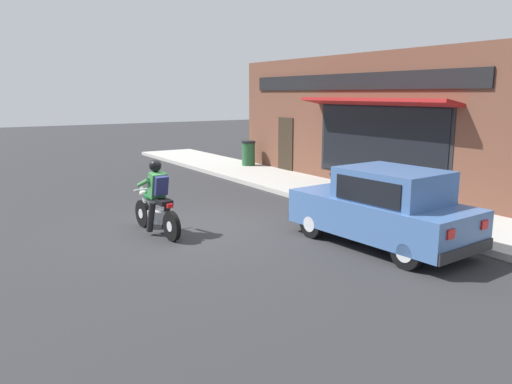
{
  "coord_description": "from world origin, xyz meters",
  "views": [
    {
      "loc": [
        -4.74,
        -9.78,
        2.99
      ],
      "look_at": [
        0.79,
        -1.12,
        0.95
      ],
      "focal_mm": 35.0,
      "sensor_mm": 36.0,
      "label": 1
    }
  ],
  "objects_px": {
    "motorcycle_with_rider": "(156,203)",
    "fire_hydrant": "(449,205)",
    "car_hatchback": "(384,208)",
    "traffic_cone": "(347,188)",
    "trash_bin": "(248,153)"
  },
  "relations": [
    {
      "from": "motorcycle_with_rider",
      "to": "fire_hydrant",
      "type": "bearing_deg",
      "value": -30.39
    },
    {
      "from": "car_hatchback",
      "to": "fire_hydrant",
      "type": "distance_m",
      "value": 2.06
    },
    {
      "from": "motorcycle_with_rider",
      "to": "car_hatchback",
      "type": "distance_m",
      "value": 4.73
    },
    {
      "from": "motorcycle_with_rider",
      "to": "car_hatchback",
      "type": "xyz_separation_m",
      "value": [
        3.45,
        -3.24,
        0.09
      ]
    },
    {
      "from": "motorcycle_with_rider",
      "to": "car_hatchback",
      "type": "height_order",
      "value": "motorcycle_with_rider"
    },
    {
      "from": "traffic_cone",
      "to": "car_hatchback",
      "type": "bearing_deg",
      "value": -122.46
    },
    {
      "from": "car_hatchback",
      "to": "trash_bin",
      "type": "bearing_deg",
      "value": 72.64
    },
    {
      "from": "car_hatchback",
      "to": "motorcycle_with_rider",
      "type": "bearing_deg",
      "value": 136.74
    },
    {
      "from": "motorcycle_with_rider",
      "to": "traffic_cone",
      "type": "height_order",
      "value": "motorcycle_with_rider"
    },
    {
      "from": "car_hatchback",
      "to": "trash_bin",
      "type": "xyz_separation_m",
      "value": [
        3.21,
        10.27,
        -0.13
      ]
    },
    {
      "from": "traffic_cone",
      "to": "motorcycle_with_rider",
      "type": "bearing_deg",
      "value": -179.49
    },
    {
      "from": "traffic_cone",
      "to": "trash_bin",
      "type": "relative_size",
      "value": 0.61
    },
    {
      "from": "car_hatchback",
      "to": "fire_hydrant",
      "type": "bearing_deg",
      "value": 0.54
    },
    {
      "from": "motorcycle_with_rider",
      "to": "car_hatchback",
      "type": "bearing_deg",
      "value": -43.26
    },
    {
      "from": "fire_hydrant",
      "to": "traffic_cone",
      "type": "relative_size",
      "value": 1.47
    }
  ]
}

